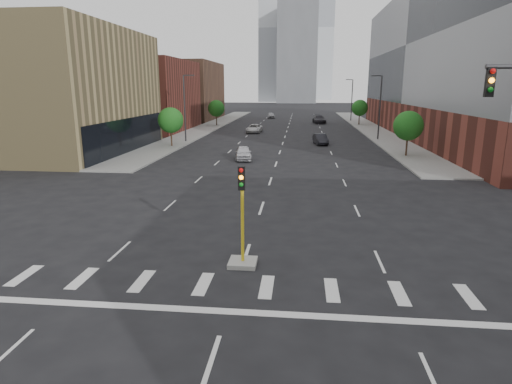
% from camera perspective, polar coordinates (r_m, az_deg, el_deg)
% --- Properties ---
extents(sidewalk_left_far, '(5.00, 92.00, 0.15)m').
position_cam_1_polar(sidewalk_left_far, '(84.30, -6.07, 8.74)').
color(sidewalk_left_far, gray).
rests_on(sidewalk_left_far, ground).
extents(sidewalk_right_far, '(5.00, 92.00, 0.15)m').
position_cam_1_polar(sidewalk_right_far, '(83.46, 14.76, 8.31)').
color(sidewalk_right_far, gray).
rests_on(sidewalk_right_far, ground).
extents(building_left_mid, '(20.00, 24.00, 14.00)m').
position_cam_1_polar(building_left_mid, '(56.66, -26.50, 11.93)').
color(building_left_mid, tan).
rests_on(building_left_mid, ground).
extents(building_left_far_a, '(20.00, 22.00, 12.00)m').
position_cam_1_polar(building_left_far_a, '(79.96, -16.40, 12.25)').
color(building_left_far_a, brown).
rests_on(building_left_far_a, ground).
extents(building_left_far_b, '(20.00, 24.00, 13.00)m').
position_cam_1_polar(building_left_far_b, '(104.52, -10.98, 13.08)').
color(building_left_far_b, brown).
rests_on(building_left_far_b, ground).
extents(building_right_main, '(24.00, 70.00, 22.00)m').
position_cam_1_polar(building_right_main, '(73.44, 28.65, 14.97)').
color(building_right_main, brown).
rests_on(building_right_main, ground).
extents(tower_left, '(22.00, 22.00, 70.00)m').
position_cam_1_polar(tower_left, '(230.03, 3.51, 20.74)').
color(tower_left, '#B2B7BC').
rests_on(tower_left, ground).
extents(tower_right, '(20.00, 20.00, 80.00)m').
position_cam_1_polar(tower_right, '(270.22, 8.00, 20.68)').
color(tower_right, '#B2B7BC').
rests_on(tower_right, ground).
extents(tower_mid, '(18.00, 18.00, 44.00)m').
position_cam_1_polar(tower_mid, '(208.67, 5.51, 17.82)').
color(tower_mid, slate).
rests_on(tower_mid, ground).
extents(median_traffic_signal, '(1.20, 1.20, 4.40)m').
position_cam_1_polar(median_traffic_signal, '(18.50, -1.81, -6.95)').
color(median_traffic_signal, '#999993').
rests_on(median_traffic_signal, ground).
extents(streetlight_right_a, '(1.60, 0.22, 9.07)m').
position_cam_1_polar(streetlight_right_a, '(64.17, 16.13, 11.10)').
color(streetlight_right_a, '#2D2D30').
rests_on(streetlight_right_a, ground).
extents(streetlight_right_b, '(1.60, 0.22, 9.07)m').
position_cam_1_polar(streetlight_right_b, '(98.81, 12.61, 12.11)').
color(streetlight_right_b, '#2D2D30').
rests_on(streetlight_right_b, ground).
extents(streetlight_left, '(1.60, 0.22, 9.07)m').
position_cam_1_polar(streetlight_left, '(60.31, -9.43, 11.31)').
color(streetlight_left, '#2D2D30').
rests_on(streetlight_left, ground).
extents(tree_left_near, '(3.20, 3.20, 4.85)m').
position_cam_1_polar(tree_left_near, '(55.77, -11.31, 9.36)').
color(tree_left_near, '#382619').
rests_on(tree_left_near, ground).
extents(tree_left_far, '(3.20, 3.20, 4.85)m').
position_cam_1_polar(tree_left_far, '(84.85, -5.31, 11.04)').
color(tree_left_far, '#382619').
rests_on(tree_left_far, ground).
extents(tree_right_near, '(3.20, 3.20, 4.85)m').
position_cam_1_polar(tree_right_near, '(49.72, 19.65, 8.31)').
color(tree_right_near, '#382619').
rests_on(tree_right_near, ground).
extents(tree_right_far, '(3.20, 3.20, 4.85)m').
position_cam_1_polar(tree_right_far, '(89.02, 13.67, 10.85)').
color(tree_right_far, '#382619').
rests_on(tree_right_far, ground).
extents(car_near_left, '(2.30, 4.43, 1.44)m').
position_cam_1_polar(car_near_left, '(45.33, -1.69, 5.23)').
color(car_near_left, silver).
rests_on(car_near_left, ground).
extents(car_mid_right, '(2.07, 4.41, 1.40)m').
position_cam_1_polar(car_mid_right, '(58.17, 8.58, 6.98)').
color(car_mid_right, black).
rests_on(car_mid_right, ground).
extents(car_far_left, '(2.50, 5.10, 1.40)m').
position_cam_1_polar(car_far_left, '(72.41, -0.24, 8.47)').
color(car_far_left, silver).
rests_on(car_far_left, ground).
extents(car_deep_right, '(2.89, 5.91, 1.65)m').
position_cam_1_polar(car_deep_right, '(91.82, 8.42, 9.56)').
color(car_deep_right, black).
rests_on(car_deep_right, ground).
extents(car_distant, '(1.93, 4.18, 1.38)m').
position_cam_1_polar(car_distant, '(105.86, 2.03, 10.18)').
color(car_distant, '#A4A4A8').
rests_on(car_distant, ground).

